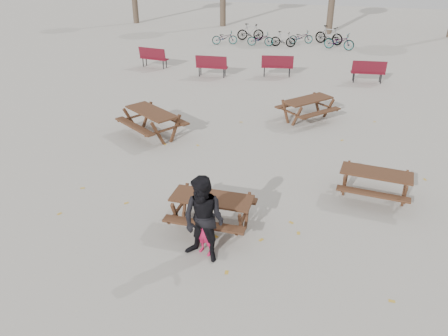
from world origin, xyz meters
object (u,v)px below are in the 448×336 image
(child, at_px, (206,229))
(picnic_table_east, at_px, (374,185))
(soda_bottle, at_px, (199,195))
(picnic_table_north, at_px, (152,123))
(main_picnic_table, at_px, (212,204))
(food_tray, at_px, (211,201))
(adult, at_px, (204,220))
(picnic_table_far, at_px, (307,110))

(child, height_order, picnic_table_east, child)
(soda_bottle, xyz_separation_m, picnic_table_north, (-3.19, 4.59, -0.42))
(main_picnic_table, distance_m, child, 0.96)
(food_tray, relative_size, child, 0.15)
(child, relative_size, adult, 0.64)
(food_tray, relative_size, picnic_table_north, 0.09)
(child, distance_m, adult, 0.37)
(main_picnic_table, bearing_deg, picnic_table_far, 79.64)
(child, bearing_deg, picnic_table_far, 99.96)
(picnic_table_east, bearing_deg, picnic_table_far, 119.52)
(food_tray, height_order, child, child)
(food_tray, bearing_deg, main_picnic_table, 105.81)
(main_picnic_table, relative_size, child, 1.50)
(picnic_table_east, height_order, picnic_table_far, picnic_table_far)
(child, xyz_separation_m, picnic_table_east, (3.39, 3.24, -0.23))
(adult, distance_m, picnic_table_far, 8.52)
(soda_bottle, distance_m, picnic_table_east, 4.53)
(main_picnic_table, bearing_deg, picnic_table_north, 127.58)
(food_tray, bearing_deg, picnic_table_far, 80.32)
(picnic_table_east, bearing_deg, picnic_table_north, 168.34)
(soda_bottle, bearing_deg, picnic_table_east, 32.03)
(picnic_table_east, distance_m, picnic_table_far, 5.49)
(soda_bottle, bearing_deg, main_picnic_table, 19.25)
(child, bearing_deg, picnic_table_north, 141.71)
(soda_bottle, distance_m, picnic_table_north, 5.60)
(main_picnic_table, relative_size, adult, 0.96)
(picnic_table_north, bearing_deg, food_tray, -20.36)
(main_picnic_table, bearing_deg, soda_bottle, -160.75)
(food_tray, height_order, picnic_table_north, picnic_table_north)
(main_picnic_table, bearing_deg, picnic_table_east, 32.89)
(main_picnic_table, relative_size, picnic_table_north, 0.90)
(food_tray, height_order, soda_bottle, soda_bottle)
(adult, height_order, picnic_table_far, adult)
(food_tray, xyz_separation_m, picnic_table_north, (-3.51, 4.69, -0.36))
(child, bearing_deg, food_tray, 115.91)
(picnic_table_north, bearing_deg, child, -23.57)
(picnic_table_north, relative_size, picnic_table_far, 1.09)
(picnic_table_far, bearing_deg, picnic_table_north, 161.17)
(picnic_table_east, bearing_deg, child, -130.59)
(main_picnic_table, xyz_separation_m, picnic_table_north, (-3.46, 4.49, -0.15))
(soda_bottle, xyz_separation_m, picnic_table_east, (3.82, 2.39, -0.48))
(food_tray, relative_size, adult, 0.10)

